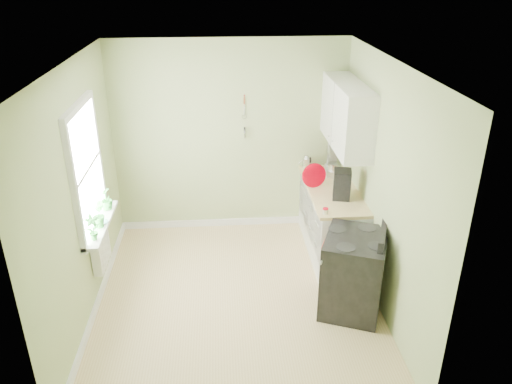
{
  "coord_description": "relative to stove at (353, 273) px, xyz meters",
  "views": [
    {
      "loc": [
        -0.14,
        -4.76,
        3.56
      ],
      "look_at": [
        0.26,
        0.55,
        1.1
      ],
      "focal_mm": 35.0,
      "sensor_mm": 36.0,
      "label": 1
    }
  ],
  "objects": [
    {
      "name": "countertop",
      "position": [
        0.01,
        1.26,
        0.43
      ],
      "size": [
        0.64,
        1.6,
        0.04
      ],
      "primitive_type": "cube",
      "color": "beige",
      "rests_on": "base_cabinets"
    },
    {
      "name": "jar",
      "position": [
        -0.23,
        0.56,
        0.49
      ],
      "size": [
        0.07,
        0.07,
        0.07
      ],
      "color": "beige",
      "rests_on": "countertop"
    },
    {
      "name": "ceiling",
      "position": [
        -1.28,
        0.26,
        2.25
      ],
      "size": [
        3.2,
        3.6,
        0.02
      ],
      "primitive_type": "cube",
      "color": "white",
      "rests_on": "wall_back"
    },
    {
      "name": "stove",
      "position": [
        0.0,
        0.0,
        0.0
      ],
      "size": [
        0.89,
        0.92,
        1.03
      ],
      "color": "black",
      "rests_on": "floor"
    },
    {
      "name": "radiator",
      "position": [
        -2.82,
        0.51,
        0.09
      ],
      "size": [
        0.12,
        0.5,
        0.35
      ],
      "primitive_type": "cube",
      "color": "white",
      "rests_on": "wall_left"
    },
    {
      "name": "upper_cabinets",
      "position": [
        0.15,
        1.36,
        1.39
      ],
      "size": [
        0.35,
        1.4,
        0.8
      ],
      "primitive_type": "cube",
      "color": "white",
      "rests_on": "wall_right"
    },
    {
      "name": "floor",
      "position": [
        -1.28,
        0.26,
        -0.47
      ],
      "size": [
        3.2,
        3.6,
        0.02
      ],
      "primitive_type": "cube",
      "color": "tan",
      "rests_on": "ground"
    },
    {
      "name": "wall_back",
      "position": [
        -1.28,
        2.07,
        0.89
      ],
      "size": [
        3.2,
        0.02,
        2.7
      ],
      "primitive_type": "cube",
      "color": "#A9B87E",
      "rests_on": "floor"
    },
    {
      "name": "red_tray",
      "position": [
        -0.23,
        1.32,
        0.61
      ],
      "size": [
        0.32,
        0.1,
        0.32
      ],
      "primitive_type": "cylinder",
      "rotation": [
        1.45,
        0.0,
        0.15
      ],
      "color": "#A90011",
      "rests_on": "countertop"
    },
    {
      "name": "window",
      "position": [
        -2.86,
        0.56,
        1.09
      ],
      "size": [
        0.06,
        1.14,
        1.44
      ],
      "color": "white",
      "rests_on": "wall_left"
    },
    {
      "name": "window_sill",
      "position": [
        -2.79,
        0.56,
        0.42
      ],
      "size": [
        0.18,
        1.14,
        0.04
      ],
      "primitive_type": "cube",
      "color": "white",
      "rests_on": "wall_left"
    },
    {
      "name": "wall_utensils",
      "position": [
        -1.08,
        2.04,
        1.1
      ],
      "size": [
        0.02,
        0.14,
        0.58
      ],
      "color": "beige",
      "rests_on": "wall_back"
    },
    {
      "name": "wall_left",
      "position": [
        -2.89,
        0.26,
        0.89
      ],
      "size": [
        0.02,
        3.6,
        2.7
      ],
      "primitive_type": "cube",
      "color": "#A9B87E",
      "rests_on": "floor"
    },
    {
      "name": "stand_mixer",
      "position": [
        0.13,
        1.76,
        0.63
      ],
      "size": [
        0.24,
        0.37,
        0.43
      ],
      "color": "#B2B2B7",
      "rests_on": "countertop"
    },
    {
      "name": "plant_c",
      "position": [
        -2.78,
        0.89,
        0.57
      ],
      "size": [
        0.16,
        0.16,
        0.27
      ],
      "primitive_type": "imported",
      "rotation": [
        0.0,
        0.0,
        4.8
      ],
      "color": "#277D2B",
      "rests_on": "window_sill"
    },
    {
      "name": "wall_right",
      "position": [
        0.33,
        0.26,
        0.89
      ],
      "size": [
        0.02,
        3.6,
        2.7
      ],
      "primitive_type": "cube",
      "color": "#A9B87E",
      "rests_on": "floor"
    },
    {
      "name": "coffee_maker",
      "position": [
        0.05,
        0.97,
        0.62
      ],
      "size": [
        0.25,
        0.27,
        0.36
      ],
      "color": "black",
      "rests_on": "countertop"
    },
    {
      "name": "base_cabinets",
      "position": [
        0.02,
        1.26,
        -0.03
      ],
      "size": [
        0.6,
        1.6,
        0.87
      ],
      "primitive_type": "cube",
      "color": "white",
      "rests_on": "floor"
    },
    {
      "name": "plant_b",
      "position": [
        -2.78,
        0.47,
        0.59
      ],
      "size": [
        0.17,
        0.19,
        0.3
      ],
      "primitive_type": "imported",
      "rotation": [
        0.0,
        0.0,
        1.81
      ],
      "color": "#277D2B",
      "rests_on": "window_sill"
    },
    {
      "name": "plant_a",
      "position": [
        -2.78,
        0.17,
        0.59
      ],
      "size": [
        0.19,
        0.17,
        0.3
      ],
      "primitive_type": "imported",
      "rotation": [
        0.0,
        0.0,
        0.52
      ],
      "color": "#277D2B",
      "rests_on": "window_sill"
    },
    {
      "name": "kettle",
      "position": [
        -0.22,
        1.98,
        0.54
      ],
      "size": [
        0.18,
        0.11,
        0.19
      ],
      "color": "silver",
      "rests_on": "countertop"
    }
  ]
}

